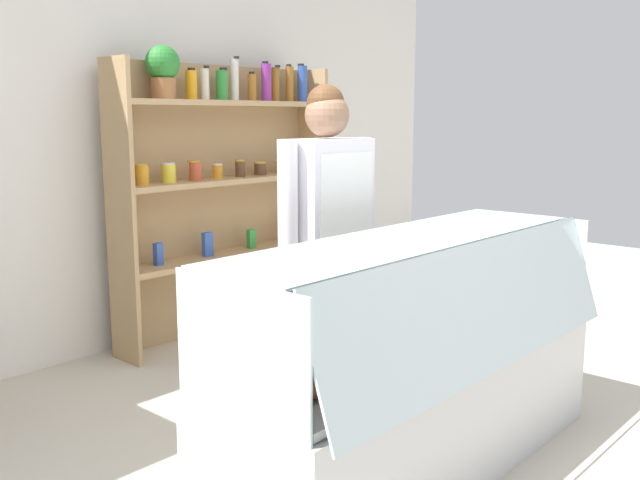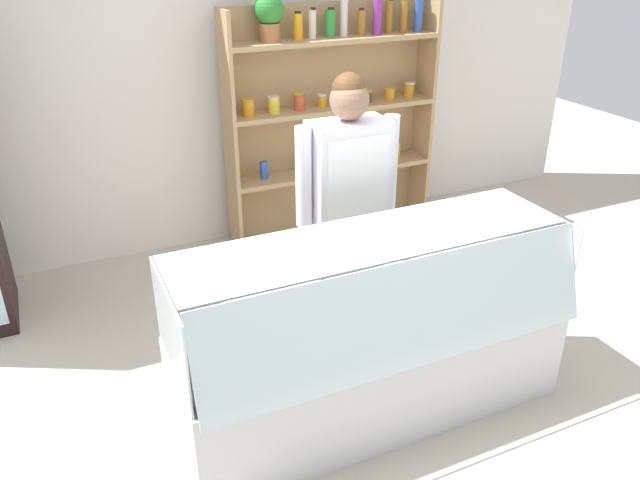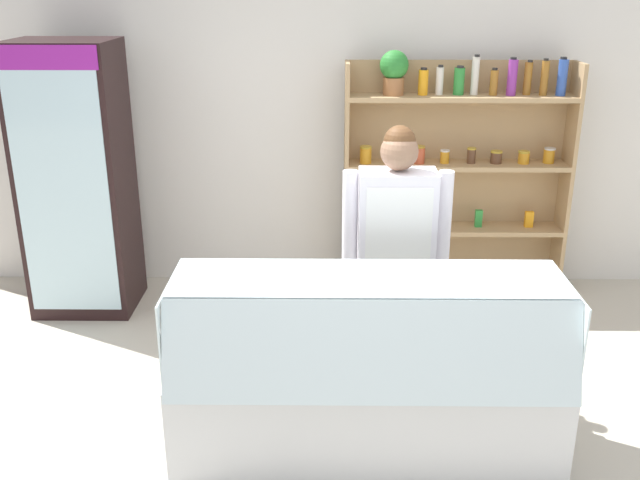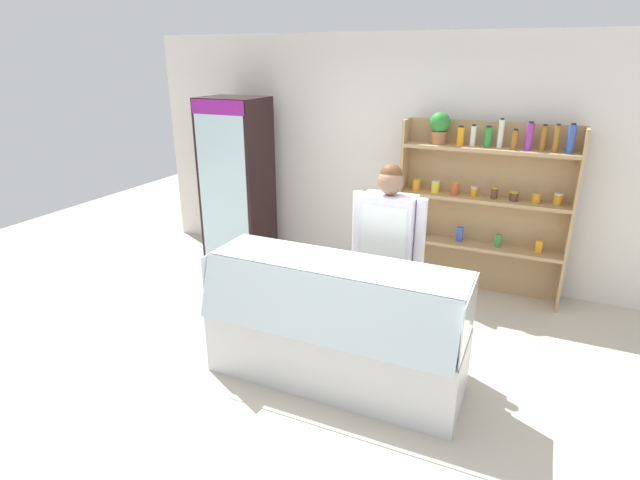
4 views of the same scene
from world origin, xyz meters
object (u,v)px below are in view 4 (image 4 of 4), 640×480
object	(u,v)px
drinks_fridge	(237,183)
deli_display_case	(334,345)
shop_clerk	(387,243)
shelving_unit	(481,197)

from	to	relation	value
drinks_fridge	deli_display_case	xyz separation A→B (m)	(2.05, -1.83, -0.69)
deli_display_case	shop_clerk	xyz separation A→B (m)	(0.20, 0.67, 0.66)
deli_display_case	shop_clerk	size ratio (longest dim) A/B	1.21
drinks_fridge	deli_display_case	size ratio (longest dim) A/B	1.01
shelving_unit	shop_clerk	bearing A→B (deg)	-111.03
shop_clerk	drinks_fridge	bearing A→B (deg)	152.78
drinks_fridge	deli_display_case	distance (m)	2.84
drinks_fridge	shelving_unit	world-z (taller)	drinks_fridge
drinks_fridge	shelving_unit	size ratio (longest dim) A/B	1.05
shelving_unit	shop_clerk	distance (m)	1.57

